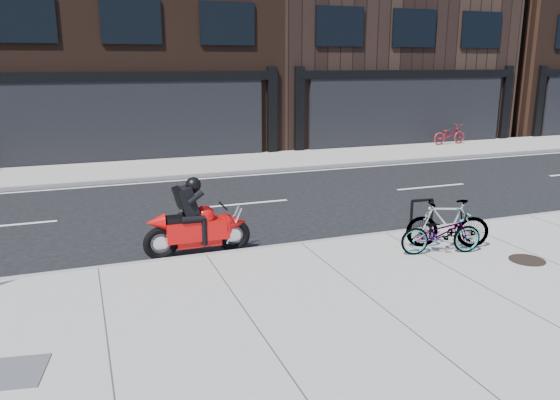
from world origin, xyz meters
name	(u,v)px	position (x,y,z in m)	size (l,w,h in m)	color
ground	(270,223)	(0.00, 0.00, 0.00)	(120.00, 120.00, 0.00)	black
sidewalk_near	(375,305)	(0.00, -5.00, 0.07)	(60.00, 6.00, 0.13)	gray
sidewalk_far	(201,165)	(0.00, 7.75, 0.07)	(60.00, 3.50, 0.13)	gray
building_mideast	(360,12)	(10.00, 14.50, 6.25)	(12.00, 10.00, 12.50)	black
building_east	(541,14)	(22.00, 14.50, 6.50)	(10.00, 10.00, 13.00)	black
bike_rack	(421,216)	(2.44, -2.63, 0.65)	(0.53, 0.10, 0.88)	black
bicycle_front	(441,233)	(2.31, -3.48, 0.55)	(0.56, 1.60, 0.84)	gray
bicycle_rear	(448,224)	(2.65, -3.21, 0.62)	(0.47, 1.65, 0.99)	gray
motorcycle	(202,223)	(-1.98, -1.60, 0.65)	(2.16, 0.47, 1.61)	black
bicycle_far	(449,134)	(11.68, 8.67, 0.58)	(0.60, 1.71, 0.90)	maroon
manhole_cover	(527,260)	(3.61, -4.39, 0.14)	(0.66, 0.66, 0.01)	black
utility_grate	(12,372)	(-5.12, -5.26, 0.14)	(0.75, 0.75, 0.01)	#4D4D4F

